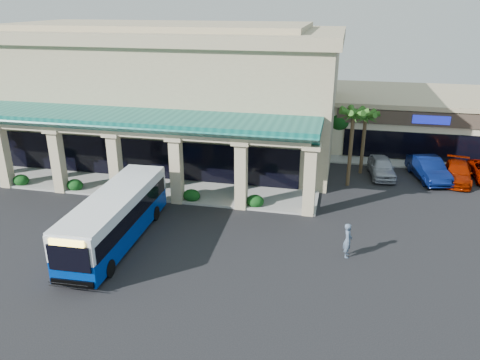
% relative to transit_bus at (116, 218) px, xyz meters
% --- Properties ---
extents(ground, '(110.00, 110.00, 0.00)m').
position_rel_transit_bus_xyz_m(ground, '(4.46, 1.00, -1.50)').
color(ground, black).
extents(main_building, '(30.80, 14.80, 11.35)m').
position_rel_transit_bus_xyz_m(main_building, '(-3.54, 17.00, 4.18)').
color(main_building, tan).
rests_on(main_building, ground).
extents(arcade, '(30.00, 6.20, 5.70)m').
position_rel_transit_bus_xyz_m(arcade, '(-3.54, 7.80, 1.35)').
color(arcade, '#0E5750').
rests_on(arcade, ground).
extents(strip_mall, '(22.50, 12.50, 4.90)m').
position_rel_transit_bus_xyz_m(strip_mall, '(22.46, 25.00, 0.95)').
color(strip_mall, beige).
rests_on(strip_mall, ground).
extents(palm_0, '(2.40, 2.40, 6.60)m').
position_rel_transit_bus_xyz_m(palm_0, '(12.96, 12.00, 1.80)').
color(palm_0, '#245316').
rests_on(palm_0, ground).
extents(palm_1, '(2.40, 2.40, 5.80)m').
position_rel_transit_bus_xyz_m(palm_1, '(13.96, 15.00, 1.40)').
color(palm_1, '#245316').
rests_on(palm_1, ground).
extents(broadleaf_tree, '(2.60, 2.60, 4.81)m').
position_rel_transit_bus_xyz_m(broadleaf_tree, '(11.96, 20.00, 0.91)').
color(broadleaf_tree, '#0C350E').
rests_on(broadleaf_tree, ground).
extents(transit_bus, '(2.87, 10.80, 2.99)m').
position_rel_transit_bus_xyz_m(transit_bus, '(0.00, 0.00, 0.00)').
color(transit_bus, '#002A90').
rests_on(transit_bus, ground).
extents(pedestrian, '(0.50, 0.74, 1.97)m').
position_rel_transit_bus_xyz_m(pedestrian, '(12.99, 1.22, -0.51)').
color(pedestrian, '#46576E').
rests_on(pedestrian, ground).
extents(car_silver, '(2.28, 4.69, 1.54)m').
position_rel_transit_bus_xyz_m(car_silver, '(15.53, 14.60, -0.73)').
color(car_silver, '#9DA0AD').
rests_on(car_silver, ground).
extents(car_white, '(3.06, 5.55, 1.73)m').
position_rel_transit_bus_xyz_m(car_white, '(19.05, 14.69, -0.63)').
color(car_white, '#061345').
rests_on(car_white, ground).
extents(car_red, '(2.84, 5.21, 1.43)m').
position_rel_transit_bus_xyz_m(car_red, '(21.21, 14.67, -0.78)').
color(car_red, '#981B00').
rests_on(car_red, ground).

